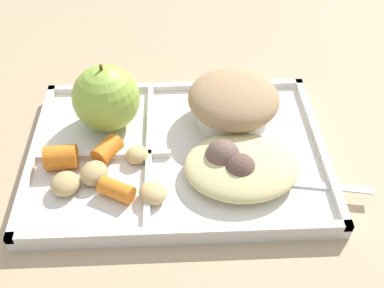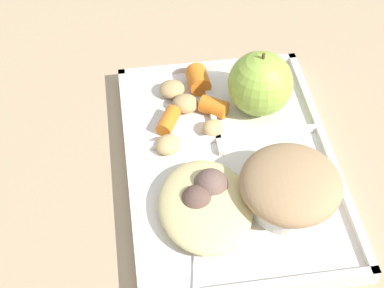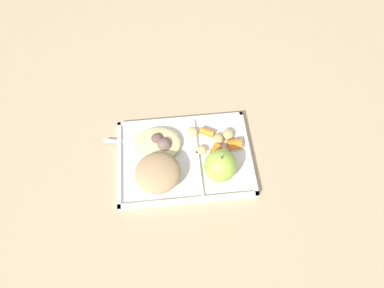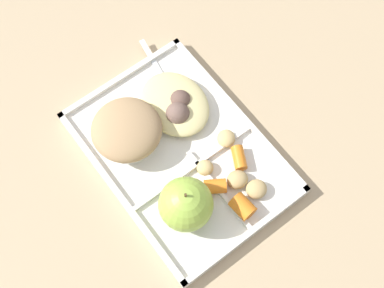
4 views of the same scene
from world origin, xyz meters
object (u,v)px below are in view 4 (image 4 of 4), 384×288
(green_apple, at_px, (186,204))
(bran_muffin, at_px, (127,131))
(plastic_fork, at_px, (165,82))
(lunch_tray, at_px, (181,154))

(green_apple, relative_size, bran_muffin, 0.79)
(plastic_fork, bearing_deg, green_apple, 152.01)
(plastic_fork, bearing_deg, bran_muffin, 114.52)
(lunch_tray, bearing_deg, bran_muffin, 36.35)
(green_apple, bearing_deg, bran_muffin, -0.00)
(lunch_tray, xyz_separation_m, green_apple, (-0.08, 0.05, 0.04))
(lunch_tray, xyz_separation_m, plastic_fork, (0.11, -0.05, 0.01))
(lunch_tray, relative_size, green_apple, 3.92)
(green_apple, xyz_separation_m, bran_muffin, (0.14, -0.00, -0.01))
(lunch_tray, bearing_deg, green_apple, 148.33)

